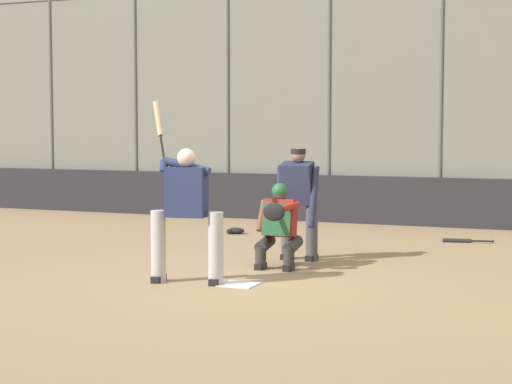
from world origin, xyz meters
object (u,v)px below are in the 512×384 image
at_px(catcher_behind_plate, 278,224).
at_px(batter_at_plate, 186,210).
at_px(spare_bat_near_backstop, 461,241).
at_px(fielding_glove_on_dirt, 235,231).
at_px(umpire_home, 298,201).

bearing_deg(catcher_behind_plate, batter_at_plate, 62.91).
height_order(spare_bat_near_backstop, fielding_glove_on_dirt, fielding_glove_on_dirt).
xyz_separation_m(catcher_behind_plate, umpire_home, (-0.02, -0.75, 0.26)).
bearing_deg(batter_at_plate, fielding_glove_on_dirt, -81.78).
distance_m(catcher_behind_plate, spare_bat_near_backstop, 4.04).
relative_size(batter_at_plate, fielding_glove_on_dirt, 7.13).
height_order(batter_at_plate, catcher_behind_plate, batter_at_plate).
height_order(catcher_behind_plate, fielding_glove_on_dirt, catcher_behind_plate).
xyz_separation_m(catcher_behind_plate, spare_bat_near_backstop, (-1.88, -3.54, -0.56)).
bearing_deg(umpire_home, fielding_glove_on_dirt, -48.70).
relative_size(umpire_home, spare_bat_near_backstop, 1.96).
bearing_deg(umpire_home, batter_at_plate, 74.48).
height_order(batter_at_plate, spare_bat_near_backstop, batter_at_plate).
distance_m(batter_at_plate, fielding_glove_on_dirt, 4.92).
bearing_deg(catcher_behind_plate, umpire_home, -95.07).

